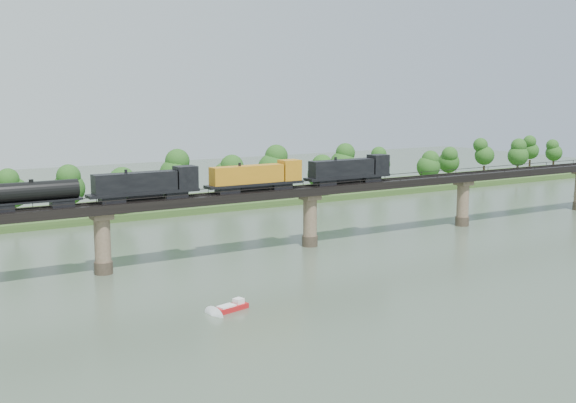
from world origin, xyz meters
TOP-DOWN VIEW (x-y plane):
  - ground at (0.00, 0.00)m, footprint 400.00×400.00m
  - far_bank at (0.00, 85.00)m, footprint 300.00×24.00m
  - bridge at (0.00, 30.00)m, footprint 236.00×30.00m
  - bridge_superstructure at (0.00, 30.00)m, footprint 220.00×4.90m
  - far_treeline at (-8.21, 80.52)m, footprint 289.06×17.54m
  - freight_train at (-18.73, 30.00)m, footprint 76.15×2.97m
  - motorboat at (-31.39, 1.61)m, footprint 5.26×2.95m

SIDE VIEW (x-z plane):
  - ground at x=0.00m, z-range 0.00..0.00m
  - motorboat at x=-31.39m, z-range -0.22..1.17m
  - far_bank at x=0.00m, z-range 0.00..1.60m
  - bridge at x=0.00m, z-range -0.29..11.21m
  - far_treeline at x=-8.21m, z-range 2.03..15.63m
  - bridge_superstructure at x=0.00m, z-range 11.42..12.17m
  - freight_train at x=-18.73m, z-range 11.38..16.62m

